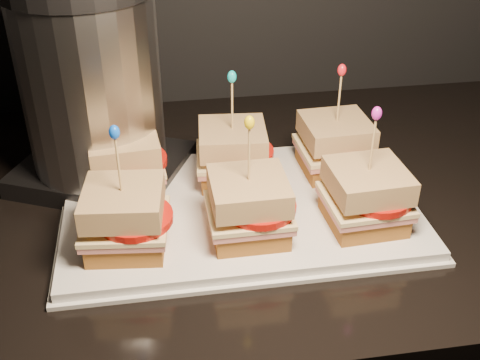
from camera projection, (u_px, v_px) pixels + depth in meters
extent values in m
cube|color=black|center=(292.00, 195.00, 0.89)|extent=(2.20, 0.66, 0.04)
cube|color=white|center=(240.00, 209.00, 0.81)|extent=(0.46, 0.29, 0.02)
cube|color=white|center=(240.00, 213.00, 0.81)|extent=(0.48, 0.30, 0.01)
cube|color=brown|center=(127.00, 179.00, 0.83)|extent=(0.10, 0.10, 0.02)
cube|color=#CB6C66|center=(126.00, 169.00, 0.83)|extent=(0.11, 0.10, 0.01)
cube|color=beige|center=(126.00, 164.00, 0.82)|extent=(0.11, 0.10, 0.01)
cylinder|color=#B4130B|center=(134.00, 161.00, 0.81)|extent=(0.09, 0.09, 0.01)
cube|color=brown|center=(124.00, 147.00, 0.81)|extent=(0.10, 0.10, 0.03)
cylinder|color=tan|center=(120.00, 116.00, 0.78)|extent=(0.00, 0.00, 0.09)
ellipsoid|color=green|center=(116.00, 84.00, 0.76)|extent=(0.01, 0.01, 0.02)
cube|color=brown|center=(233.00, 170.00, 0.85)|extent=(0.10, 0.10, 0.02)
cube|color=#CB6C66|center=(233.00, 160.00, 0.85)|extent=(0.11, 0.10, 0.01)
cube|color=beige|center=(233.00, 156.00, 0.84)|extent=(0.11, 0.11, 0.01)
cylinder|color=#B4130B|center=(242.00, 152.00, 0.83)|extent=(0.09, 0.09, 0.01)
cube|color=brown|center=(232.00, 138.00, 0.83)|extent=(0.10, 0.10, 0.03)
cylinder|color=tan|center=(232.00, 108.00, 0.80)|extent=(0.00, 0.00, 0.09)
ellipsoid|color=#0DB0B5|center=(232.00, 77.00, 0.78)|extent=(0.01, 0.01, 0.02)
cube|color=brown|center=(333.00, 162.00, 0.87)|extent=(0.09, 0.09, 0.02)
cube|color=#CB6C66|center=(334.00, 152.00, 0.86)|extent=(0.10, 0.10, 0.01)
cube|color=beige|center=(334.00, 148.00, 0.86)|extent=(0.10, 0.10, 0.01)
cylinder|color=#B4130B|center=(344.00, 144.00, 0.85)|extent=(0.09, 0.09, 0.01)
cube|color=brown|center=(336.00, 131.00, 0.85)|extent=(0.09, 0.09, 0.03)
cylinder|color=tan|center=(339.00, 101.00, 0.82)|extent=(0.00, 0.00, 0.09)
ellipsoid|color=red|center=(342.00, 70.00, 0.80)|extent=(0.01, 0.01, 0.02)
cube|color=brown|center=(127.00, 237.00, 0.72)|extent=(0.10, 0.10, 0.02)
cube|color=#CB6C66|center=(126.00, 226.00, 0.71)|extent=(0.11, 0.11, 0.01)
cube|color=beige|center=(125.00, 221.00, 0.71)|extent=(0.11, 0.11, 0.01)
cylinder|color=#B4130B|center=(135.00, 218.00, 0.70)|extent=(0.09, 0.09, 0.01)
cube|color=brown|center=(123.00, 202.00, 0.70)|extent=(0.10, 0.10, 0.03)
cylinder|color=tan|center=(119.00, 168.00, 0.67)|extent=(0.00, 0.00, 0.09)
ellipsoid|color=blue|center=(114.00, 132.00, 0.65)|extent=(0.01, 0.01, 0.02)
cube|color=brown|center=(248.00, 225.00, 0.74)|extent=(0.09, 0.09, 0.02)
cube|color=#CB6C66|center=(249.00, 214.00, 0.73)|extent=(0.10, 0.10, 0.01)
cube|color=beige|center=(249.00, 210.00, 0.73)|extent=(0.10, 0.10, 0.01)
cylinder|color=#B4130B|center=(259.00, 206.00, 0.72)|extent=(0.09, 0.09, 0.01)
cube|color=brown|center=(249.00, 191.00, 0.72)|extent=(0.09, 0.09, 0.03)
cylinder|color=tan|center=(249.00, 158.00, 0.69)|extent=(0.00, 0.00, 0.09)
ellipsoid|color=yellow|center=(249.00, 123.00, 0.67)|extent=(0.01, 0.01, 0.02)
cube|color=brown|center=(363.00, 214.00, 0.76)|extent=(0.09, 0.09, 0.02)
cube|color=#CB6C66|center=(365.00, 204.00, 0.75)|extent=(0.10, 0.10, 0.01)
cube|color=beige|center=(365.00, 199.00, 0.75)|extent=(0.11, 0.10, 0.01)
cylinder|color=#B4130B|center=(377.00, 196.00, 0.74)|extent=(0.09, 0.09, 0.01)
cube|color=brown|center=(368.00, 180.00, 0.73)|extent=(0.10, 0.10, 0.03)
cylinder|color=tan|center=(372.00, 148.00, 0.71)|extent=(0.00, 0.00, 0.09)
ellipsoid|color=#C422B1|center=(377.00, 113.00, 0.69)|extent=(0.01, 0.01, 0.02)
cube|color=#262628|center=(103.00, 169.00, 0.89)|extent=(0.28, 0.27, 0.03)
cylinder|color=silver|center=(91.00, 83.00, 0.82)|extent=(0.19, 0.19, 0.24)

